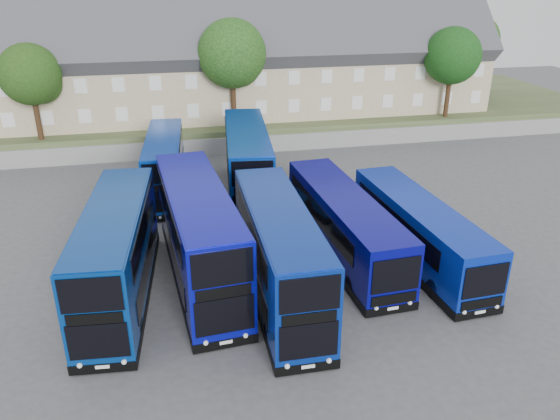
{
  "coord_description": "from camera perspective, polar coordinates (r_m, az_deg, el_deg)",
  "views": [
    {
      "loc": [
        -3.93,
        -21.37,
        14.78
      ],
      "look_at": [
        2.03,
        6.42,
        2.2
      ],
      "focal_mm": 35.0,
      "sensor_mm": 36.0,
      "label": 1
    }
  ],
  "objects": [
    {
      "name": "dd_front_left",
      "position": [
        27.22,
        -16.6,
        -4.58
      ],
      "size": [
        3.64,
        11.79,
        4.62
      ],
      "rotation": [
        0.0,
        0.0,
        -0.09
      ],
      "color": "navy",
      "rests_on": "ground"
    },
    {
      "name": "tree_mid",
      "position": [
        47.83,
        -4.87,
        15.72
      ],
      "size": [
        5.76,
        5.76,
        9.18
      ],
      "color": "#382314",
      "rests_on": "earth_bank"
    },
    {
      "name": "dd_rear_left",
      "position": [
        39.46,
        -11.92,
        4.48
      ],
      "size": [
        3.09,
        10.49,
        4.11
      ],
      "rotation": [
        0.0,
        0.0,
        -0.07
      ],
      "color": "#0834A1",
      "rests_on": "ground"
    },
    {
      "name": "terrace_row",
      "position": [
        52.16,
        -7.89,
        14.63
      ],
      "size": [
        54.0,
        10.4,
        11.2
      ],
      "color": "tan",
      "rests_on": "earth_bank"
    },
    {
      "name": "earth_bank",
      "position": [
        57.19,
        -7.92,
        9.71
      ],
      "size": [
        80.0,
        20.0,
        2.0
      ],
      "primitive_type": "cube",
      "color": "#3F4D2B",
      "rests_on": "ground"
    },
    {
      "name": "tree_west",
      "position": [
        48.13,
        -24.45,
        12.57
      ],
      "size": [
        4.8,
        4.8,
        7.65
      ],
      "color": "#382314",
      "rests_on": "earth_bank"
    },
    {
      "name": "tree_far",
      "position": [
        62.75,
        19.53,
        16.13
      ],
      "size": [
        5.44,
        5.44,
        8.67
      ],
      "color": "#382314",
      "rests_on": "earth_bank"
    },
    {
      "name": "dd_front_mid",
      "position": [
        27.83,
        -8.41,
        -2.77
      ],
      "size": [
        3.87,
        12.55,
        4.92
      ],
      "rotation": [
        0.0,
        0.0,
        0.08
      ],
      "color": "#070B91",
      "rests_on": "ground"
    },
    {
      "name": "tree_east",
      "position": [
        53.79,
        17.64,
        14.91
      ],
      "size": [
        5.12,
        5.12,
        8.16
      ],
      "color": "#382314",
      "rests_on": "earth_bank"
    },
    {
      "name": "coach_east_a",
      "position": [
        30.53,
        6.69,
        -1.64
      ],
      "size": [
        3.39,
        12.9,
        3.49
      ],
      "rotation": [
        0.0,
        0.0,
        0.06
      ],
      "color": "#060778",
      "rests_on": "ground"
    },
    {
      "name": "ground",
      "position": [
        26.27,
        -1.41,
        -10.36
      ],
      "size": [
        120.0,
        120.0,
        0.0
      ],
      "primitive_type": "plane",
      "color": "#48484D",
      "rests_on": "ground"
    },
    {
      "name": "retaining_wall",
      "position": [
        47.65,
        -6.88,
        6.58
      ],
      "size": [
        70.0,
        0.4,
        1.5
      ],
      "primitive_type": "cube",
      "color": "slate",
      "rests_on": "ground"
    },
    {
      "name": "dd_rear_right",
      "position": [
        38.02,
        -3.42,
        4.79
      ],
      "size": [
        4.0,
        12.33,
        4.82
      ],
      "rotation": [
        0.0,
        0.0,
        -0.1
      ],
      "color": "#083199",
      "rests_on": "ground"
    },
    {
      "name": "coach_east_b",
      "position": [
        30.74,
        14.28,
        -2.26
      ],
      "size": [
        3.22,
        12.22,
        3.31
      ],
      "rotation": [
        0.0,
        0.0,
        0.06
      ],
      "color": "#08229D",
      "rests_on": "ground"
    },
    {
      "name": "dd_front_right",
      "position": [
        26.06,
        -0.1,
        -4.78
      ],
      "size": [
        2.81,
        11.71,
        4.64
      ],
      "rotation": [
        0.0,
        0.0,
        -0.01
      ],
      "color": "navy",
      "rests_on": "ground"
    }
  ]
}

